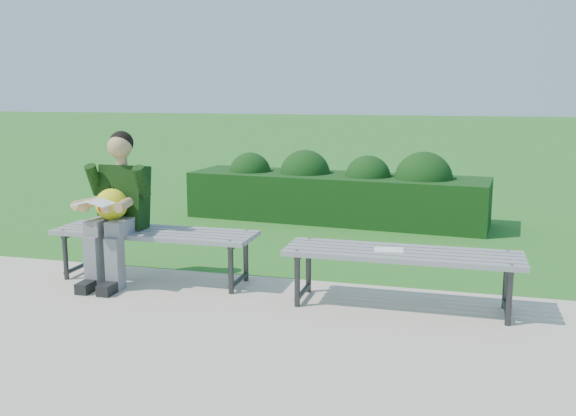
# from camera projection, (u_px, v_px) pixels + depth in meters

# --- Properties ---
(ground) EXTENTS (80.00, 80.00, 0.00)m
(ground) POSITION_uv_depth(u_px,v_px,m) (272.00, 279.00, 5.79)
(ground) COLOR #347D1C
(ground) RESTS_ON ground
(walkway) EXTENTS (30.00, 3.50, 0.02)m
(walkway) POSITION_uv_depth(u_px,v_px,m) (194.00, 354.00, 4.12)
(walkway) COLOR #B7B29B
(walkway) RESTS_ON ground
(hedge) EXTENTS (3.94, 1.30, 0.93)m
(hedge) POSITION_uv_depth(u_px,v_px,m) (340.00, 191.00, 8.37)
(hedge) COLOR #163F11
(hedge) RESTS_ON ground
(bench_left) EXTENTS (1.80, 0.50, 0.46)m
(bench_left) POSITION_uv_depth(u_px,v_px,m) (155.00, 237.00, 5.63)
(bench_left) COLOR gray
(bench_left) RESTS_ON walkway
(bench_right) EXTENTS (1.80, 0.50, 0.46)m
(bench_right) POSITION_uv_depth(u_px,v_px,m) (402.00, 258.00, 4.91)
(bench_right) COLOR gray
(bench_right) RESTS_ON walkway
(seated_boy) EXTENTS (0.56, 0.76, 1.31)m
(seated_boy) POSITION_uv_depth(u_px,v_px,m) (117.00, 203.00, 5.56)
(seated_boy) COLOR slate
(seated_boy) RESTS_ON walkway
(paper_sheet) EXTENTS (0.24, 0.19, 0.01)m
(paper_sheet) POSITION_uv_depth(u_px,v_px,m) (389.00, 250.00, 4.93)
(paper_sheet) COLOR white
(paper_sheet) RESTS_ON bench_right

